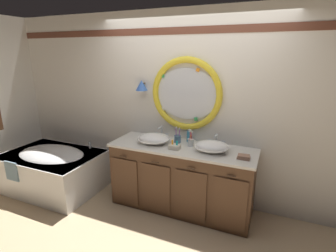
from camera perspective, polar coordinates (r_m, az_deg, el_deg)
ground_plane at (r=3.56m, az=0.85°, el=-19.23°), size 14.00×14.00×0.00m
back_wall_assembly at (r=3.53m, az=4.53°, el=3.97°), size 6.40×0.26×2.60m
vanity_counter at (r=3.51m, az=3.01°, el=-11.30°), size 1.89×0.66×0.88m
bathtub at (r=4.37m, az=-24.17°, el=-8.41°), size 1.43×0.99×0.69m
sink_basin_left at (r=3.43m, az=-3.19°, el=-2.79°), size 0.44×0.44×0.13m
sink_basin_right at (r=3.18m, az=9.66°, el=-4.49°), size 0.43×0.43×0.13m
faucet_set_left at (r=3.64m, az=-1.45°, el=-1.55°), size 0.22×0.15×0.17m
faucet_set_right at (r=3.41m, az=10.67°, el=-3.22°), size 0.24×0.14×0.15m
toothbrush_holder_left at (r=3.45m, az=2.13°, el=-2.81°), size 0.10×0.10×0.22m
toothbrush_holder_right at (r=3.33m, az=5.04°, el=-3.52°), size 0.08×0.08×0.22m
soap_dispenser at (r=3.49m, az=4.73°, el=-2.22°), size 0.06×0.07×0.18m
folded_hand_towel at (r=3.07m, az=16.46°, el=-6.62°), size 0.14×0.11×0.04m
toiletry_basket at (r=3.23m, az=1.47°, el=-4.57°), size 0.14×0.11×0.12m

